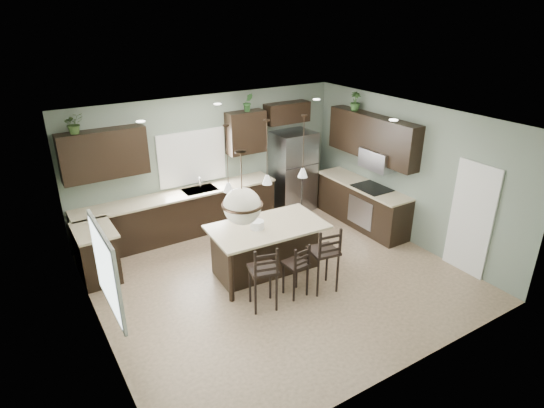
{
  "coord_description": "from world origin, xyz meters",
  "views": [
    {
      "loc": [
        -3.74,
        -5.77,
        4.44
      ],
      "look_at": [
        0.1,
        0.4,
        1.25
      ],
      "focal_mm": 30.0,
      "sensor_mm": 36.0,
      "label": 1
    }
  ],
  "objects_px": {
    "kitchen_island": "(267,249)",
    "bar_stool_center": "(296,269)",
    "serving_dish": "(257,225)",
    "plant_back_left": "(74,123)",
    "refrigerator": "(293,171)",
    "bar_stool_left": "(263,276)",
    "bar_stool_right": "(323,258)"
  },
  "relations": [
    {
      "from": "kitchen_island",
      "to": "bar_stool_center",
      "type": "distance_m",
      "value": 0.85
    },
    {
      "from": "kitchen_island",
      "to": "plant_back_left",
      "type": "xyz_separation_m",
      "value": [
        -2.5,
        2.28,
        2.12
      ]
    },
    {
      "from": "serving_dish",
      "to": "refrigerator",
      "type": "bearing_deg",
      "value": 43.87
    },
    {
      "from": "bar_stool_left",
      "to": "plant_back_left",
      "type": "height_order",
      "value": "plant_back_left"
    },
    {
      "from": "bar_stool_left",
      "to": "bar_stool_right",
      "type": "height_order",
      "value": "bar_stool_right"
    },
    {
      "from": "serving_dish",
      "to": "kitchen_island",
      "type": "bearing_deg",
      "value": -3.07
    },
    {
      "from": "refrigerator",
      "to": "plant_back_left",
      "type": "relative_size",
      "value": 5.15
    },
    {
      "from": "kitchen_island",
      "to": "bar_stool_center",
      "type": "bearing_deg",
      "value": -85.57
    },
    {
      "from": "bar_stool_left",
      "to": "plant_back_left",
      "type": "bearing_deg",
      "value": 136.06
    },
    {
      "from": "refrigerator",
      "to": "bar_stool_right",
      "type": "height_order",
      "value": "refrigerator"
    },
    {
      "from": "serving_dish",
      "to": "bar_stool_center",
      "type": "xyz_separation_m",
      "value": [
        0.22,
        -0.86,
        -0.51
      ]
    },
    {
      "from": "kitchen_island",
      "to": "bar_stool_right",
      "type": "distance_m",
      "value": 1.08
    },
    {
      "from": "plant_back_left",
      "to": "serving_dish",
      "type": "bearing_deg",
      "value": -44.66
    },
    {
      "from": "refrigerator",
      "to": "bar_stool_left",
      "type": "relative_size",
      "value": 1.63
    },
    {
      "from": "serving_dish",
      "to": "plant_back_left",
      "type": "distance_m",
      "value": 3.59
    },
    {
      "from": "kitchen_island",
      "to": "bar_stool_left",
      "type": "relative_size",
      "value": 1.77
    },
    {
      "from": "bar_stool_center",
      "to": "plant_back_left",
      "type": "xyz_separation_m",
      "value": [
        -2.52,
        3.13,
        2.1
      ]
    },
    {
      "from": "plant_back_left",
      "to": "refrigerator",
      "type": "bearing_deg",
      "value": -2.34
    },
    {
      "from": "serving_dish",
      "to": "bar_stool_center",
      "type": "relative_size",
      "value": 0.25
    },
    {
      "from": "refrigerator",
      "to": "plant_back_left",
      "type": "distance_m",
      "value": 4.76
    },
    {
      "from": "bar_stool_left",
      "to": "plant_back_left",
      "type": "distance_m",
      "value": 4.18
    },
    {
      "from": "bar_stool_center",
      "to": "bar_stool_right",
      "type": "height_order",
      "value": "bar_stool_right"
    },
    {
      "from": "bar_stool_center",
      "to": "plant_back_left",
      "type": "distance_m",
      "value": 4.53
    },
    {
      "from": "bar_stool_center",
      "to": "bar_stool_left",
      "type": "bearing_deg",
      "value": 175.87
    },
    {
      "from": "bar_stool_center",
      "to": "plant_back_left",
      "type": "bearing_deg",
      "value": 124.45
    },
    {
      "from": "kitchen_island",
      "to": "plant_back_left",
      "type": "distance_m",
      "value": 3.99
    },
    {
      "from": "bar_stool_center",
      "to": "plant_back_left",
      "type": "height_order",
      "value": "plant_back_left"
    },
    {
      "from": "refrigerator",
      "to": "bar_stool_right",
      "type": "xyz_separation_m",
      "value": [
        -1.46,
        -3.04,
        -0.33
      ]
    },
    {
      "from": "kitchen_island",
      "to": "bar_stool_center",
      "type": "xyz_separation_m",
      "value": [
        0.02,
        -0.85,
        0.02
      ]
    },
    {
      "from": "kitchen_island",
      "to": "plant_back_left",
      "type": "height_order",
      "value": "plant_back_left"
    },
    {
      "from": "kitchen_island",
      "to": "bar_stool_center",
      "type": "height_order",
      "value": "bar_stool_center"
    },
    {
      "from": "kitchen_island",
      "to": "refrigerator",
      "type": "bearing_deg",
      "value": 49.85
    }
  ]
}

